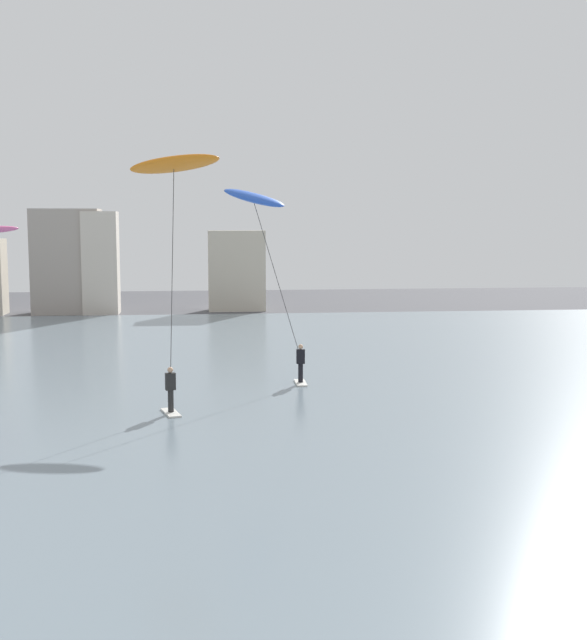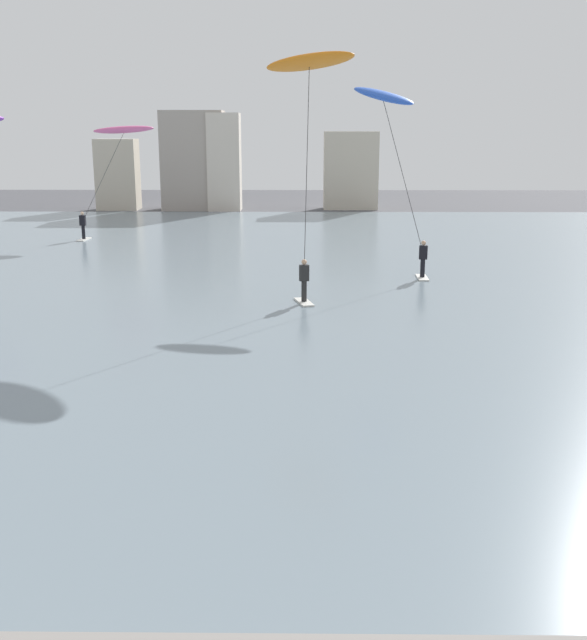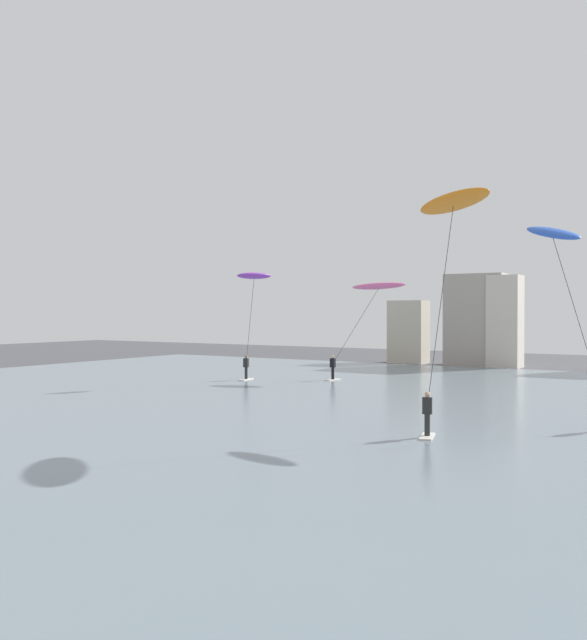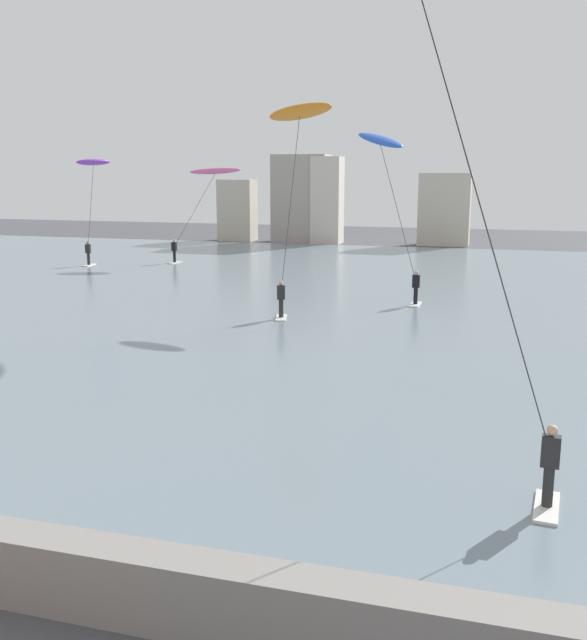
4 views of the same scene
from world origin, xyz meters
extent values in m
cube|color=slate|center=(0.00, 30.96, 0.05)|extent=(84.00, 52.00, 0.10)
cube|color=beige|center=(-16.94, 59.51, 2.82)|extent=(3.26, 2.20, 5.64)
cube|color=#A89E93|center=(-10.76, 59.70, 3.92)|extent=(4.98, 3.15, 7.84)
cube|color=beige|center=(-8.21, 59.06, 3.82)|extent=(2.58, 2.26, 7.64)
cylinder|color=#333333|center=(2.32, 29.99, 4.39)|extent=(1.92, 0.21, 6.41)
ellipsoid|color=blue|center=(1.37, 30.08, 7.74)|extent=(2.90, 2.51, 1.14)
cube|color=silver|center=(-14.77, 41.41, 0.13)|extent=(0.54, 1.43, 0.06)
cylinder|color=black|center=(-14.77, 41.41, 0.55)|extent=(0.20, 0.20, 0.78)
cube|color=black|center=(-14.77, 41.41, 1.24)|extent=(0.36, 0.24, 0.60)
sphere|color=beige|center=(-14.77, 41.41, 1.65)|extent=(0.20, 0.20, 0.20)
cylinder|color=#333333|center=(-13.73, 42.74, 3.71)|extent=(2.12, 2.69, 5.05)
ellipsoid|color=pink|center=(-12.68, 44.07, 6.37)|extent=(3.79, 2.33, 0.77)
cube|color=silver|center=(-19.71, 38.48, 0.13)|extent=(0.64, 1.45, 0.06)
cylinder|color=black|center=(-19.71, 38.48, 0.55)|extent=(0.20, 0.20, 0.78)
cube|color=black|center=(-19.71, 38.48, 1.24)|extent=(0.37, 0.27, 0.60)
sphere|color=#9E7051|center=(-19.71, 38.48, 1.65)|extent=(0.20, 0.20, 0.20)
cylinder|color=#333333|center=(-18.98, 37.90, 3.98)|extent=(1.51, 1.20, 5.58)
ellipsoid|color=purple|center=(-18.24, 37.32, 6.91)|extent=(1.81, 2.55, 0.57)
cube|color=silver|center=(-1.89, 25.04, 0.13)|extent=(0.78, 1.47, 0.06)
cylinder|color=black|center=(-1.89, 25.04, 0.55)|extent=(0.20, 0.20, 0.78)
cube|color=black|center=(-1.89, 25.04, 1.24)|extent=(0.38, 0.30, 0.60)
sphere|color=tan|center=(-1.89, 25.04, 1.65)|extent=(0.20, 0.20, 0.20)
cylinder|color=#333333|center=(-1.81, 26.16, 4.95)|extent=(0.20, 2.27, 7.52)
ellipsoid|color=orange|center=(-1.72, 27.28, 8.85)|extent=(3.87, 2.97, 1.05)
camera|label=1|loc=(-0.80, -3.14, 6.65)|focal=45.74mm
camera|label=2|loc=(-1.98, -2.51, 6.42)|focal=42.42mm
camera|label=3|loc=(7.13, 1.56, 4.62)|focal=38.61mm
camera|label=4|loc=(7.19, -3.95, 6.28)|focal=40.38mm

